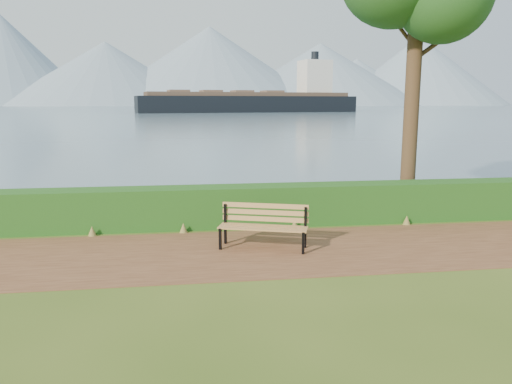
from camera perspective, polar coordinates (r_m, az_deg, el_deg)
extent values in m
plane|color=#3A5117|center=(10.11, -2.00, -7.43)|extent=(140.00, 140.00, 0.00)
cube|color=#53311C|center=(10.40, -2.18, -6.90)|extent=(40.00, 3.40, 0.01)
cube|color=#1C4614|center=(12.49, -3.28, -1.63)|extent=(32.00, 0.85, 1.00)
cube|color=#42576A|center=(269.60, -7.93, 9.56)|extent=(700.00, 510.00, 0.00)
cone|color=gray|center=(443.16, -27.07, 13.34)|extent=(140.00, 140.00, 70.00)
cone|color=gray|center=(409.40, -16.73, 12.81)|extent=(160.00, 160.00, 48.00)
cone|color=gray|center=(416.05, -5.28, 14.11)|extent=(190.00, 190.00, 62.00)
cone|color=gray|center=(424.92, 7.32, 13.18)|extent=(170.00, 170.00, 50.00)
cone|color=gray|center=(465.96, 18.02, 13.01)|extent=(150.00, 150.00, 58.00)
cone|color=gray|center=(439.91, -9.40, 12.05)|extent=(120.00, 120.00, 35.00)
cone|color=gray|center=(460.38, 11.39, 12.22)|extent=(130.00, 130.00, 40.00)
cube|color=black|center=(10.54, -4.11, -5.39)|extent=(0.07, 0.08, 0.47)
cube|color=black|center=(10.91, -3.52, -3.68)|extent=(0.07, 0.08, 0.89)
cube|color=black|center=(10.70, -3.82, -4.02)|extent=(0.22, 0.53, 0.05)
cube|color=black|center=(10.25, 5.42, -5.86)|extent=(0.07, 0.08, 0.47)
cube|color=black|center=(10.63, 5.66, -4.08)|extent=(0.07, 0.08, 0.89)
cube|color=black|center=(10.42, 5.55, -4.45)|extent=(0.22, 0.53, 0.05)
cube|color=olive|center=(10.33, 0.62, -4.35)|extent=(1.80, 0.68, 0.04)
cube|color=olive|center=(10.45, 0.74, -4.17)|extent=(1.80, 0.68, 0.04)
cube|color=olive|center=(10.58, 0.86, -3.99)|extent=(1.80, 0.68, 0.04)
cube|color=olive|center=(10.70, 0.98, -3.82)|extent=(1.80, 0.68, 0.04)
cube|color=olive|center=(10.73, 1.04, -3.10)|extent=(1.79, 0.64, 0.11)
cube|color=olive|center=(10.70, 1.04, -2.34)|extent=(1.79, 0.64, 0.11)
cube|color=olive|center=(10.67, 1.05, -1.58)|extent=(1.79, 0.64, 0.11)
cylinder|color=#3C2918|center=(14.65, 17.52, 12.29)|extent=(0.41, 0.41, 7.41)
cylinder|color=#3C2918|center=(14.91, 19.36, 15.33)|extent=(1.08, 0.12, 0.81)
cylinder|color=#3C2918|center=(14.69, 16.11, 17.60)|extent=(0.84, 0.39, 0.74)
cube|color=black|center=(145.44, -0.76, 9.63)|extent=(64.53, 21.63, 6.38)
cube|color=#48382B|center=(145.44, -0.77, 11.10)|extent=(59.33, 19.70, 1.09)
cube|color=silver|center=(153.10, 6.70, 12.84)|extent=(9.45, 8.90, 10.02)
cylinder|color=black|center=(153.49, 6.75, 15.05)|extent=(2.19, 2.19, 3.19)
cube|color=brown|center=(140.53, -8.87, 11.31)|extent=(6.48, 6.92, 0.73)
cube|color=brown|center=(142.39, -5.18, 11.37)|extent=(6.48, 6.92, 0.73)
cube|color=brown|center=(144.80, -1.61, 11.39)|extent=(6.48, 6.92, 0.73)
cube|color=brown|center=(147.73, 1.84, 11.37)|extent=(6.48, 6.92, 0.73)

